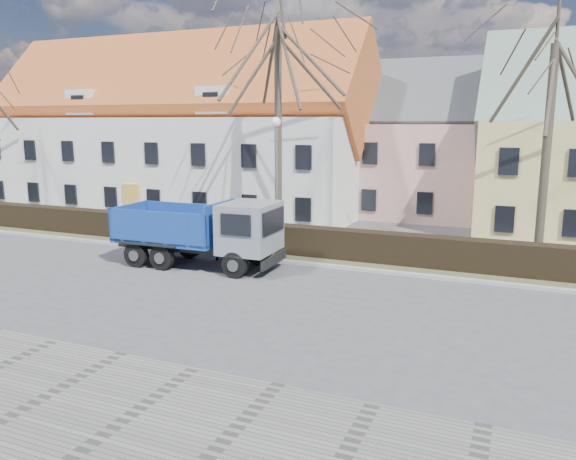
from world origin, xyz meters
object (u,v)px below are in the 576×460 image
at_px(streetlight, 276,183).
at_px(parked_car_a, 239,218).
at_px(cart_frame, 216,253).
at_px(dump_truck, 193,232).

xyz_separation_m(streetlight, parked_car_a, (-4.07, 3.88, -2.52)).
distance_m(cart_frame, parked_car_a, 7.58).
xyz_separation_m(dump_truck, streetlight, (1.90, 4.32, 1.67)).
bearing_deg(parked_car_a, cart_frame, -151.81).
bearing_deg(dump_truck, parked_car_a, 102.99).
relative_size(dump_truck, parked_car_a, 2.06).
bearing_deg(streetlight, parked_car_a, 136.37).
bearing_deg(dump_truck, streetlight, 64.38).
height_order(streetlight, cart_frame, streetlight).
xyz_separation_m(cart_frame, parked_car_a, (-2.64, 7.11, 0.28)).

